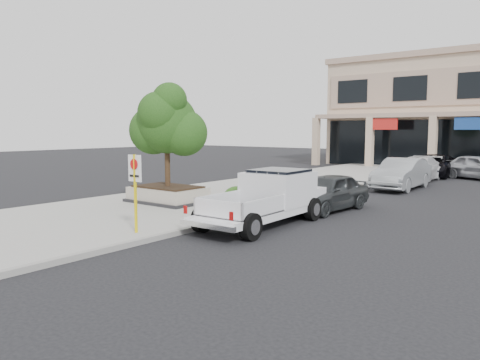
% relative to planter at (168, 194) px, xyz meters
% --- Properties ---
extents(ground, '(120.00, 120.00, 0.00)m').
position_rel_planter_xyz_m(ground, '(5.83, -3.38, -0.48)').
color(ground, black).
rests_on(ground, ground).
extents(sidewalk, '(8.00, 52.00, 0.15)m').
position_rel_planter_xyz_m(sidewalk, '(0.33, 2.62, -0.40)').
color(sidewalk, gray).
rests_on(sidewalk, ground).
extents(curb, '(0.20, 52.00, 0.15)m').
position_rel_planter_xyz_m(curb, '(4.28, 2.62, -0.40)').
color(curb, gray).
rests_on(curb, ground).
extents(planter, '(3.20, 2.20, 0.68)m').
position_rel_planter_xyz_m(planter, '(0.00, 0.00, 0.00)').
color(planter, black).
rests_on(planter, sidewalk).
extents(planter_tree, '(2.90, 2.55, 4.00)m').
position_rel_planter_xyz_m(planter_tree, '(0.13, 0.15, 2.94)').
color(planter_tree, black).
rests_on(planter_tree, planter).
extents(no_parking_sign, '(0.55, 0.09, 2.30)m').
position_rel_planter_xyz_m(no_parking_sign, '(3.56, -4.60, 1.16)').
color(no_parking_sign, yellow).
rests_on(no_parking_sign, sidewalk).
extents(hedge, '(1.10, 0.99, 0.93)m').
position_rel_planter_xyz_m(hedge, '(3.65, 0.05, 0.14)').
color(hedge, '#1C4A15').
rests_on(hedge, sidewalk).
extents(pickup_truck, '(2.28, 5.81, 1.81)m').
position_rel_planter_xyz_m(pickup_truck, '(5.48, -0.93, 0.43)').
color(pickup_truck, white).
rests_on(pickup_truck, ground).
extents(curb_car_a, '(2.05, 4.41, 1.46)m').
position_rel_planter_xyz_m(curb_car_a, '(5.80, 3.00, 0.26)').
color(curb_car_a, '#2C3031').
rests_on(curb_car_a, ground).
extents(curb_car_b, '(1.83, 5.04, 1.65)m').
position_rel_planter_xyz_m(curb_car_b, '(5.79, 11.38, 0.35)').
color(curb_car_b, '#A2A6AA').
rests_on(curb_car_b, ground).
extents(curb_car_c, '(2.32, 5.26, 1.50)m').
position_rel_planter_xyz_m(curb_car_c, '(5.18, 15.86, 0.28)').
color(curb_car_c, silver).
rests_on(curb_car_c, ground).
extents(curb_car_d, '(2.51, 5.41, 1.50)m').
position_rel_planter_xyz_m(curb_car_d, '(5.20, 19.39, 0.27)').
color(curb_car_d, black).
rests_on(curb_car_d, ground).
extents(lot_car_a, '(5.04, 3.62, 1.60)m').
position_rel_planter_xyz_m(lot_car_a, '(8.03, 19.15, 0.32)').
color(lot_car_a, '#B0B2B9').
rests_on(lot_car_a, ground).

